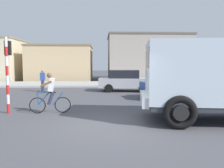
# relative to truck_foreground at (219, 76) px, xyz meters

# --- Properties ---
(ground_plane) EXTENTS (120.00, 120.00, 0.00)m
(ground_plane) POSITION_rel_truck_foreground_xyz_m (-4.07, -0.48, -1.67)
(ground_plane) COLOR #4C4C51
(sidewalk_far) EXTENTS (80.00, 5.00, 0.16)m
(sidewalk_far) POSITION_rel_truck_foreground_xyz_m (-4.07, 14.86, -1.59)
(sidewalk_far) COLOR #ADADA8
(sidewalk_far) RESTS_ON ground
(truck_foreground) EXTENTS (5.69, 3.34, 2.90)m
(truck_foreground) POSITION_rel_truck_foreground_xyz_m (0.00, 0.00, 0.00)
(truck_foreground) COLOR silver
(truck_foreground) RESTS_ON ground
(cyclist) EXTENTS (1.73, 0.51, 1.72)m
(cyclist) POSITION_rel_truck_foreground_xyz_m (-6.41, 1.66, -0.80)
(cyclist) COLOR black
(cyclist) RESTS_ON ground
(traffic_light_pole) EXTENTS (0.24, 0.43, 3.20)m
(traffic_light_pole) POSITION_rel_truck_foreground_xyz_m (-8.19, 1.79, 0.40)
(traffic_light_pole) COLOR red
(traffic_light_pole) RESTS_ON ground
(car_red_near) EXTENTS (4.20, 2.29, 1.60)m
(car_red_near) POSITION_rel_truck_foreground_xyz_m (0.23, 5.61, -0.85)
(car_red_near) COLOR #234C9E
(car_red_near) RESTS_ON ground
(car_white_mid) EXTENTS (4.17, 2.21, 1.60)m
(car_white_mid) POSITION_rel_truck_foreground_xyz_m (-2.44, 9.41, -0.85)
(car_white_mid) COLOR #B7B7BC
(car_white_mid) RESTS_ON ground
(pedestrian_near_kerb) EXTENTS (0.34, 0.22, 1.62)m
(pedestrian_near_kerb) POSITION_rel_truck_foreground_xyz_m (-8.59, 9.34, -0.82)
(pedestrian_near_kerb) COLOR #2D334C
(pedestrian_near_kerb) RESTS_ON ground
(building_mid_block) EXTENTS (7.66, 7.07, 4.26)m
(building_mid_block) POSITION_rel_truck_foreground_xyz_m (-9.28, 22.11, 0.46)
(building_mid_block) COLOR #D1B284
(building_mid_block) RESTS_ON ground
(building_corner_right) EXTENTS (9.77, 7.47, 5.52)m
(building_corner_right) POSITION_rel_truck_foreground_xyz_m (1.45, 21.58, 1.10)
(building_corner_right) COLOR #9E9389
(building_corner_right) RESTS_ON ground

